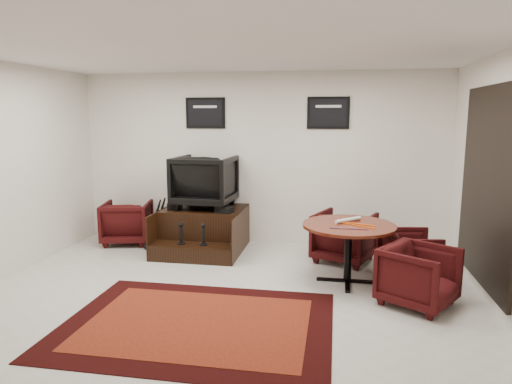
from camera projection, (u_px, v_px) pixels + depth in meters
The scene contains 16 objects.
ground at pixel (224, 299), 5.29m from camera, with size 6.00×6.00×0.00m, color beige.
room_shell at pixel (260, 145), 5.04m from camera, with size 6.02×5.02×2.81m.
area_rug at pixel (197, 324), 4.66m from camera, with size 2.73×2.05×0.01m.
shine_podium at pixel (203, 231), 7.23m from camera, with size 1.28×1.32×0.66m.
shine_chair at pixel (205, 179), 7.23m from camera, with size 0.90×0.84×0.92m, color black.
shoes_pair at pixel (175, 205), 7.20m from camera, with size 0.28×0.32×0.10m.
polish_kit at pixel (224, 210), 6.89m from camera, with size 0.25×0.17×0.09m, color black.
umbrella_black at pixel (154, 224), 7.18m from camera, with size 0.32×0.12×0.85m, color black, non-canonical shape.
umbrella_hooked at pixel (158, 221), 7.39m from camera, with size 0.31×0.12×0.84m, color black, non-canonical shape.
armchair_side at pixel (127, 220), 7.59m from camera, with size 0.75×0.70×0.77m, color black.
meeting_table at pixel (349, 231), 5.73m from camera, with size 1.16×1.16×0.76m.
table_chair_back at pixel (344, 234), 6.64m from camera, with size 0.77×0.73×0.80m, color black.
table_chair_window at pixel (410, 252), 5.95m from camera, with size 0.67×0.63×0.69m, color black.
table_chair_corner at pixel (419, 273), 5.08m from camera, with size 0.72×0.67×0.74m, color black.
paper_roll at pixel (348, 220), 5.85m from camera, with size 0.05×0.05×0.42m, color silver.
table_clutter at pixel (356, 226), 5.61m from camera, with size 0.56×0.38×0.01m.
Camera 1 is at (1.23, -4.87, 2.10)m, focal length 32.00 mm.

